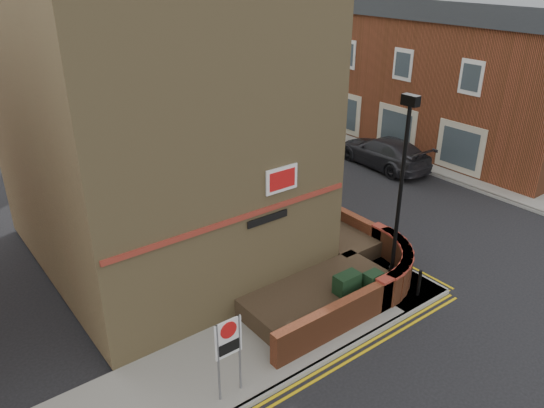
{
  "coord_description": "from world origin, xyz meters",
  "views": [
    {
      "loc": [
        -10.13,
        -7.91,
        9.86
      ],
      "look_at": [
        -1.05,
        4.0,
        2.83
      ],
      "focal_mm": 35.0,
      "sensor_mm": 36.0,
      "label": 1
    }
  ],
  "objects_px": {
    "utility_cabinet_large": "(346,291)",
    "silver_car_near": "(276,161)",
    "lamppost": "(400,197)",
    "zone_sign": "(229,344)"
  },
  "relations": [
    {
      "from": "utility_cabinet_large",
      "to": "zone_sign",
      "type": "bearing_deg",
      "value": -170.31
    },
    {
      "from": "zone_sign",
      "to": "silver_car_near",
      "type": "relative_size",
      "value": 0.56
    },
    {
      "from": "utility_cabinet_large",
      "to": "silver_car_near",
      "type": "relative_size",
      "value": 0.31
    },
    {
      "from": "utility_cabinet_large",
      "to": "silver_car_near",
      "type": "height_order",
      "value": "utility_cabinet_large"
    },
    {
      "from": "utility_cabinet_large",
      "to": "lamppost",
      "type": "bearing_deg",
      "value": -3.01
    },
    {
      "from": "lamppost",
      "to": "utility_cabinet_large",
      "type": "bearing_deg",
      "value": 176.99
    },
    {
      "from": "silver_car_near",
      "to": "lamppost",
      "type": "bearing_deg",
      "value": -118.47
    },
    {
      "from": "silver_car_near",
      "to": "utility_cabinet_large",
      "type": "bearing_deg",
      "value": -127.6
    },
    {
      "from": "zone_sign",
      "to": "silver_car_near",
      "type": "bearing_deg",
      "value": 47.97
    },
    {
      "from": "lamppost",
      "to": "zone_sign",
      "type": "height_order",
      "value": "lamppost"
    }
  ]
}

